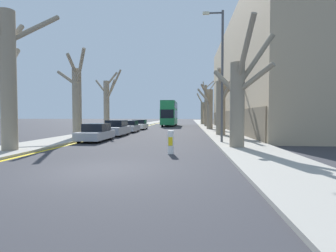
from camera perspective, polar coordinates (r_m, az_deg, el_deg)
ground_plane at (r=9.41m, az=-15.09°, el=-9.39°), size 300.00×300.00×0.00m
sidewalk_left at (r=59.48m, az=-4.62°, el=0.47°), size 3.23×120.00×0.12m
sidewalk_right at (r=58.80m, az=7.90°, el=0.44°), size 3.23×120.00×0.12m
building_facade_right at (r=36.93m, az=20.51°, el=9.68°), size 10.08×36.88×13.54m
kerb_line_stripe at (r=59.22m, az=-2.90°, el=0.41°), size 0.24×120.00×0.01m
street_tree_left_0 at (r=15.96m, az=-31.43°, el=10.05°), size 3.89×4.68×8.39m
street_tree_left_1 at (r=22.68m, az=-19.28°, el=5.50°), size 3.41×2.43×7.05m
street_tree_left_2 at (r=29.56m, az=-13.13°, el=5.00°), size 3.59×3.06×6.91m
street_tree_right_0 at (r=15.30m, az=15.20°, el=6.13°), size 3.19×4.32×6.87m
street_tree_right_1 at (r=25.11m, az=11.58°, el=4.56°), size 2.28×3.16×6.24m
street_tree_right_2 at (r=35.65m, az=8.91°, el=4.08°), size 2.05×4.87×6.00m
street_tree_right_3 at (r=45.34m, az=8.28°, el=4.95°), size 2.60×4.29×7.94m
street_tree_right_4 at (r=55.70m, az=7.67°, el=3.31°), size 3.44×2.42×6.69m
double_decker_bus at (r=48.56m, az=0.34°, el=3.01°), size 2.46×10.86×4.48m
parked_car_0 at (r=20.10m, az=-15.40°, el=-1.44°), size 1.71×4.11×1.31m
parked_car_1 at (r=25.16m, az=-11.24°, el=-0.52°), size 1.77×4.44×1.47m
parked_car_2 at (r=30.43m, az=-8.43°, el=-0.14°), size 1.83×3.97×1.33m
parked_car_3 at (r=36.32m, az=-6.28°, el=0.26°), size 1.87×4.17×1.35m
lamp_post at (r=18.24m, az=11.45°, el=11.73°), size 1.40×0.20×8.88m
traffic_bollard at (r=12.94m, az=0.59°, el=-3.56°), size 0.30×0.31×1.16m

